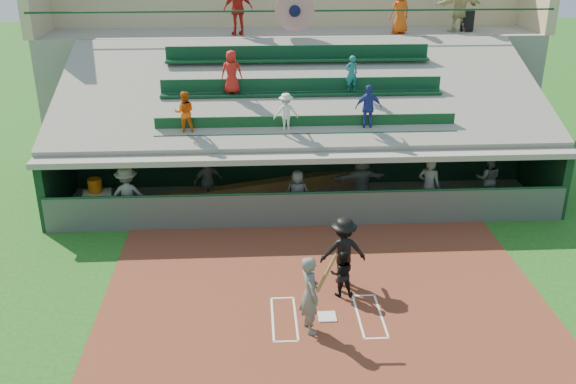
{
  "coord_description": "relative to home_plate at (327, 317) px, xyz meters",
  "views": [
    {
      "loc": [
        -1.66,
        -12.82,
        8.73
      ],
      "look_at": [
        -0.73,
        3.5,
        1.8
      ],
      "focal_mm": 40.0,
      "sensor_mm": 36.0,
      "label": 1
    }
  ],
  "objects": [
    {
      "name": "ground",
      "position": [
        0.0,
        0.0,
        -0.04
      ],
      "size": [
        100.0,
        100.0,
        0.0
      ],
      "primitive_type": "plane",
      "color": "#1C5317",
      "rests_on": "ground"
    },
    {
      "name": "dugout_player_a",
      "position": [
        -5.55,
        5.48,
        0.94
      ],
      "size": [
        1.27,
        0.82,
        1.86
      ],
      "primitive_type": "imported",
      "rotation": [
        0.0,
        0.0,
        3.25
      ],
      "color": "#5F615C",
      "rests_on": "dugout_floor"
    },
    {
      "name": "dirt_slab",
      "position": [
        0.0,
        0.5,
        -0.03
      ],
      "size": [
        11.0,
        9.0,
        0.02
      ],
      "primitive_type": "cube",
      "color": "#612B1B",
      "rests_on": "ground"
    },
    {
      "name": "catcher",
      "position": [
        0.47,
        0.97,
        0.6
      ],
      "size": [
        0.6,
        0.47,
        1.22
      ],
      "primitive_type": "imported",
      "rotation": [
        0.0,
        0.0,
        3.12
      ],
      "color": "black",
      "rests_on": "dirt_slab"
    },
    {
      "name": "dugout_player_b",
      "position": [
        -3.18,
        6.78,
        0.82
      ],
      "size": [
        1.04,
        0.74,
        1.64
      ],
      "primitive_type": "imported",
      "rotation": [
        0.0,
        0.0,
        3.54
      ],
      "color": "#575954",
      "rests_on": "dugout_floor"
    },
    {
      "name": "home_plate",
      "position": [
        0.0,
        0.0,
        0.0
      ],
      "size": [
        0.43,
        0.43,
        0.03
      ],
      "primitive_type": "cube",
      "color": "silver",
      "rests_on": "dirt_slab"
    },
    {
      "name": "dugout_floor",
      "position": [
        0.0,
        6.75,
        -0.02
      ],
      "size": [
        16.0,
        3.5,
        0.04
      ],
      "primitive_type": "cube",
      "color": "gray",
      "rests_on": "ground"
    },
    {
      "name": "home_umpire",
      "position": [
        0.58,
        1.6,
        0.9
      ],
      "size": [
        1.22,
        0.75,
        1.84
      ],
      "primitive_type": "imported",
      "rotation": [
        0.0,
        0.0,
        3.2
      ],
      "color": "black",
      "rests_on": "dirt_slab"
    },
    {
      "name": "white_table",
      "position": [
        -6.64,
        6.15,
        0.39
      ],
      "size": [
        0.99,
        0.82,
        0.77
      ],
      "primitive_type": "cube",
      "rotation": [
        0.0,
        0.0,
        0.2
      ],
      "color": "white",
      "rests_on": "dugout_floor"
    },
    {
      "name": "grandstand",
      "position": [
        -0.01,
        10.51,
        2.23
      ],
      "size": [
        20.4,
        10.4,
        7.8
      ],
      "color": "#525752",
      "rests_on": "ground"
    },
    {
      "name": "dugout_bench",
      "position": [
        -0.14,
        7.91,
        0.23
      ],
      "size": [
        14.37,
        5.04,
        0.45
      ],
      "primitive_type": "cube",
      "rotation": [
        0.0,
        0.0,
        0.31
      ],
      "color": "olive",
      "rests_on": "dugout_floor"
    },
    {
      "name": "dugout_player_c",
      "position": [
        -0.31,
        5.63,
        0.79
      ],
      "size": [
        0.84,
        0.63,
        1.56
      ],
      "primitive_type": "imported",
      "rotation": [
        0.0,
        0.0,
        2.95
      ],
      "color": "#535550",
      "rests_on": "dugout_floor"
    },
    {
      "name": "batters_box_chalk",
      "position": [
        0.0,
        0.0,
        -0.01
      ],
      "size": [
        2.65,
        1.85,
        0.01
      ],
      "color": "white",
      "rests_on": "dirt_slab"
    },
    {
      "name": "dugout_player_e",
      "position": [
        3.83,
        5.58,
        0.97
      ],
      "size": [
        0.84,
        0.74,
        1.92
      ],
      "primitive_type": "imported",
      "rotation": [
        0.0,
        0.0,
        2.65
      ],
      "color": "#555753",
      "rests_on": "dugout_floor"
    },
    {
      "name": "concourse_staff_c",
      "position": [
        6.67,
        13.12,
        5.57
      ],
      "size": [
        1.94,
        0.88,
        2.02
      ],
      "primitive_type": "imported",
      "rotation": [
        0.0,
        0.0,
        3.3
      ],
      "color": "tan",
      "rests_on": "concourse_slab"
    },
    {
      "name": "batter_at_plate",
      "position": [
        -0.46,
        -0.48,
        0.94
      ],
      "size": [
        0.93,
        0.81,
        1.95
      ],
      "color": "#575A55",
      "rests_on": "dirt_slab"
    },
    {
      "name": "trash_bin",
      "position": [
        7.07,
        13.2,
        4.97
      ],
      "size": [
        0.53,
        0.53,
        0.8
      ],
      "primitive_type": "cylinder",
      "color": "black",
      "rests_on": "concourse_slab"
    },
    {
      "name": "concourse_staff_b",
      "position": [
        4.2,
        12.79,
        5.43
      ],
      "size": [
        0.99,
        0.82,
        1.72
      ],
      "primitive_type": "imported",
      "rotation": [
        0.0,
        0.0,
        3.52
      ],
      "color": "#D7490C",
      "rests_on": "concourse_slab"
    },
    {
      "name": "concourse_staff_a",
      "position": [
        -2.14,
        12.74,
        5.56
      ],
      "size": [
        1.26,
        0.82,
        1.99
      ],
      "primitive_type": "imported",
      "rotation": [
        0.0,
        0.0,
        3.45
      ],
      "color": "red",
      "rests_on": "concourse_slab"
    },
    {
      "name": "dugout_player_f",
      "position": [
        6.08,
        6.48,
        0.82
      ],
      "size": [
        0.93,
        0.8,
        1.63
      ],
      "primitive_type": "imported",
      "rotation": [
        0.0,
        0.0,
        2.88
      ],
      "color": "#61645E",
      "rests_on": "dugout_floor"
    },
    {
      "name": "concourse_slab",
      "position": [
        0.0,
        13.5,
        2.26
      ],
      "size": [
        20.0,
        3.0,
        4.6
      ],
      "primitive_type": "cube",
      "color": "gray",
      "rests_on": "ground"
    },
    {
      "name": "dugout_player_d",
      "position": [
        1.78,
        6.19,
        0.96
      ],
      "size": [
        1.83,
        0.81,
        1.9
      ],
      "primitive_type": "imported",
      "rotation": [
        0.0,
        0.0,
        3.29
      ],
      "color": "#51544F",
      "rests_on": "dugout_floor"
    },
    {
      "name": "water_cooler",
      "position": [
        -6.7,
        6.21,
        0.99
      ],
      "size": [
        0.43,
        0.43,
        0.43
      ],
      "primitive_type": "cylinder",
      "color": "orange",
      "rests_on": "white_table"
    }
  ]
}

